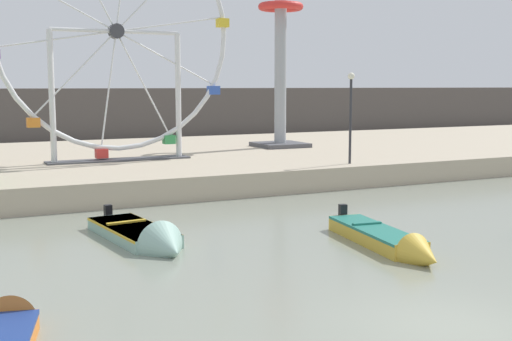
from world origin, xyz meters
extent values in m
plane|color=gray|center=(0.00, 0.00, 0.00)|extent=(240.00, 240.00, 0.00)
cube|color=#B7A88E|center=(0.00, 25.17, 0.51)|extent=(110.00, 20.15, 1.02)
cube|color=#564C47|center=(0.00, 49.70, 2.20)|extent=(140.00, 3.00, 4.40)
cube|color=#93BCAD|center=(-3.44, 10.07, 0.19)|extent=(1.93, 4.19, 0.38)
cube|color=gold|center=(-3.44, 10.07, 0.34)|extent=(1.94, 4.16, 0.08)
cone|color=#93BCAD|center=(-3.15, 7.52, 0.19)|extent=(1.53, 1.27, 1.41)
cube|color=black|center=(-3.67, 12.18, 0.49)|extent=(0.26, 0.23, 0.44)
cube|color=gold|center=(-3.49, 10.57, 0.41)|extent=(1.27, 0.30, 0.06)
cube|color=gold|center=(2.88, 6.27, 0.23)|extent=(1.66, 4.32, 0.46)
cube|color=#237566|center=(2.88, 6.27, 0.42)|extent=(1.67, 4.28, 0.08)
cone|color=gold|center=(2.51, 3.64, 0.23)|extent=(1.19, 1.29, 1.04)
cube|color=black|center=(3.18, 8.45, 0.57)|extent=(0.27, 0.23, 0.44)
cube|color=#237566|center=(2.95, 6.79, 0.49)|extent=(0.94, 0.29, 0.06)
cone|color=orange|center=(-7.58, 3.93, 0.20)|extent=(1.21, 1.15, 1.01)
torus|color=silver|center=(-0.64, 22.27, 7.22)|extent=(11.43, 0.24, 11.43)
cylinder|color=#38383D|center=(-0.64, 22.27, 7.22)|extent=(0.70, 0.50, 0.70)
cylinder|color=silver|center=(-3.13, 22.27, 8.48)|extent=(5.03, 0.08, 2.60)
cylinder|color=silver|center=(-3.40, 22.27, 6.78)|extent=(5.54, 0.08, 0.97)
cylinder|color=silver|center=(-2.61, 22.27, 5.24)|extent=(4.00, 0.08, 4.02)
cube|color=orange|center=(-4.58, 22.27, 2.97)|extent=(0.56, 0.48, 0.44)
cylinder|color=silver|center=(-1.07, 22.27, 4.46)|extent=(0.94, 0.08, 5.54)
cube|color=red|center=(-1.50, 22.27, 1.41)|extent=(0.56, 0.48, 0.44)
cylinder|color=silver|center=(0.64, 22.27, 4.73)|extent=(2.63, 0.08, 5.02)
cube|color=#33934C|center=(1.92, 22.27, 1.96)|extent=(0.56, 0.48, 0.44)
cylinder|color=silver|center=(1.86, 22.27, 5.96)|extent=(5.03, 0.08, 2.60)
cube|color=#3356B7|center=(4.36, 22.27, 4.41)|extent=(0.56, 0.48, 0.44)
cylinder|color=silver|center=(2.13, 22.27, 7.67)|extent=(5.54, 0.08, 0.97)
cube|color=yellow|center=(4.89, 22.27, 7.83)|extent=(0.56, 0.48, 0.44)
cylinder|color=silver|center=(-3.71, 22.27, 4.12)|extent=(0.28, 0.28, 6.20)
cylinder|color=silver|center=(2.44, 22.27, 4.12)|extent=(0.28, 0.28, 6.20)
cylinder|color=silver|center=(-0.64, 22.27, 7.22)|extent=(6.16, 0.18, 0.18)
cube|color=#4C4C51|center=(-0.64, 22.27, 1.06)|extent=(6.96, 1.20, 0.08)
cylinder|color=#999EA3|center=(9.89, 25.29, 6.83)|extent=(0.70, 0.70, 11.61)
torus|color=red|center=(9.89, 25.29, 9.21)|extent=(2.64, 2.64, 0.44)
cube|color=#4C4C51|center=(9.89, 25.29, 1.14)|extent=(2.80, 2.80, 0.24)
cylinder|color=#2D2D33|center=(8.72, 16.24, 2.99)|extent=(0.12, 0.12, 3.93)
sphere|color=#F2EACC|center=(8.72, 16.24, 5.09)|extent=(0.32, 0.32, 0.32)
camera|label=1|loc=(-8.87, -9.56, 4.67)|focal=46.66mm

